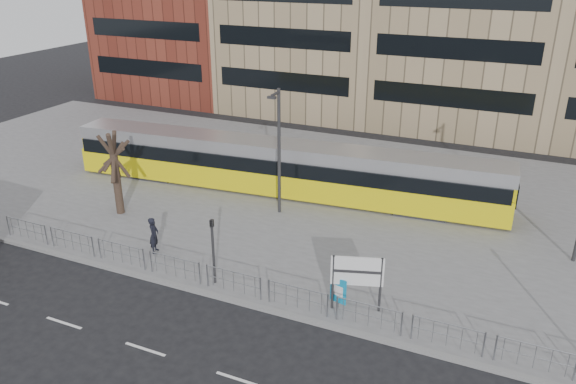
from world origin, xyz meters
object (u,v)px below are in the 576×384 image
at_px(pedestrian, 154,235).
at_px(traffic_light_west, 213,243).
at_px(ad_panel, 338,291).
at_px(lamp_post_west, 279,147).
at_px(bare_tree, 110,128).
at_px(station_sign, 357,274).
at_px(tram, 279,167).

bearing_deg(pedestrian, traffic_light_west, -126.44).
bearing_deg(ad_panel, pedestrian, -170.55).
relative_size(traffic_light_west, lamp_post_west, 0.44).
distance_m(ad_panel, bare_tree, 15.35).
bearing_deg(station_sign, traffic_light_west, 167.67).
distance_m(ad_panel, traffic_light_west, 5.78).
height_order(tram, bare_tree, bare_tree).
bearing_deg(bare_tree, ad_panel, -14.77).
height_order(station_sign, lamp_post_west, lamp_post_west).
xyz_separation_m(tram, ad_panel, (7.37, -10.23, -0.76)).
xyz_separation_m(lamp_post_west, bare_tree, (-8.17, -3.69, 1.05)).
distance_m(pedestrian, bare_tree, 6.73).
distance_m(station_sign, bare_tree, 15.75).
distance_m(tram, lamp_post_west, 3.82).
distance_m(traffic_light_west, bare_tree, 10.03).
height_order(pedestrian, traffic_light_west, traffic_light_west).
xyz_separation_m(pedestrian, lamp_post_west, (3.64, 6.61, 2.99)).
bearing_deg(ad_panel, bare_tree, 179.66).
bearing_deg(ad_panel, station_sign, 30.82).
bearing_deg(traffic_light_west, bare_tree, 149.92).
height_order(pedestrian, bare_tree, bare_tree).
bearing_deg(bare_tree, station_sign, -13.37).
bearing_deg(tram, bare_tree, -141.86).
relative_size(ad_panel, pedestrian, 0.77).
relative_size(station_sign, traffic_light_west, 0.79).
relative_size(pedestrian, bare_tree, 0.26).
height_order(tram, pedestrian, tram).
xyz_separation_m(ad_panel, traffic_light_west, (-5.65, -0.37, 1.15)).
relative_size(traffic_light_west, bare_tree, 0.44).
bearing_deg(tram, pedestrian, -109.21).
bearing_deg(tram, traffic_light_west, -85.67).
bearing_deg(lamp_post_west, ad_panel, -50.60).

